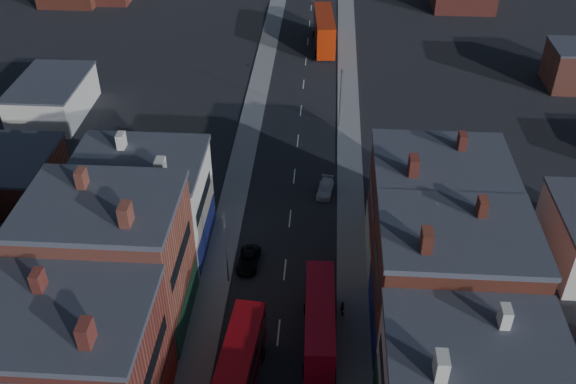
# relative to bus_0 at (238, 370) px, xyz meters

# --- Properties ---
(pavement_west) EXTENTS (3.00, 200.00, 0.12)m
(pavement_west) POSITION_rel_bus_0_xyz_m (-3.91, 32.22, -2.44)
(pavement_west) COLOR gray
(pavement_west) RESTS_ON ground
(pavement_east) EXTENTS (3.00, 200.00, 0.12)m
(pavement_east) POSITION_rel_bus_0_xyz_m (9.09, 32.22, -2.44)
(pavement_east) COLOR gray
(pavement_east) RESTS_ON ground
(lamp_post_2) EXTENTS (0.25, 0.70, 8.12)m
(lamp_post_2) POSITION_rel_bus_0_xyz_m (-2.61, 12.22, 2.20)
(lamp_post_2) COLOR slate
(lamp_post_2) RESTS_ON ground
(lamp_post_3) EXTENTS (0.25, 0.70, 8.12)m
(lamp_post_3) POSITION_rel_bus_0_xyz_m (7.79, 42.22, 2.20)
(lamp_post_3) COLOR slate
(lamp_post_3) RESTS_ON ground
(bus_0) EXTENTS (3.36, 10.89, 4.63)m
(bus_0) POSITION_rel_bus_0_xyz_m (0.00, 0.00, 0.00)
(bus_0) COLOR #A10910
(bus_0) RESTS_ON ground
(bus_1) EXTENTS (2.88, 10.61, 4.56)m
(bus_1) POSITION_rel_bus_0_xyz_m (6.09, 5.35, -0.04)
(bus_1) COLOR #B20A1C
(bus_1) RESTS_ON ground
(bus_2) EXTENTS (3.87, 12.75, 5.43)m
(bus_2) POSITION_rel_bus_0_xyz_m (5.25, 68.07, 0.43)
(bus_2) COLOR #AC2307
(bus_2) RESTS_ON ground
(car_2) EXTENTS (2.15, 4.29, 1.17)m
(car_2) POSITION_rel_bus_0_xyz_m (-1.02, 14.72, -1.92)
(car_2) COLOR black
(car_2) RESTS_ON ground
(car_3) EXTENTS (2.13, 4.19, 1.17)m
(car_3) POSITION_rel_bus_0_xyz_m (6.25, 27.18, -1.92)
(car_3) COLOR silver
(car_3) RESTS_ON ground
(ped_3) EXTENTS (0.51, 0.94, 1.53)m
(ped_3) POSITION_rel_bus_0_xyz_m (8.06, 8.60, -1.62)
(ped_3) COLOR #534D47
(ped_3) RESTS_ON pavement_east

